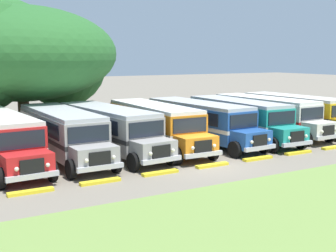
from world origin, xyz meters
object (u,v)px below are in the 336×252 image
(parked_bus_slot_2, at_px, (62,131))
(parked_bus_slot_5, at_px, (201,120))
(parked_bus_slot_7, at_px, (267,114))
(parked_bus_slot_3, at_px, (109,128))
(parked_bus_slot_4, at_px, (156,124))
(parked_bus_slot_6, at_px, (240,117))
(parked_bus_slot_1, at_px, (0,137))
(broad_shade_tree, at_px, (15,53))
(parked_bus_slot_8, at_px, (296,111))

(parked_bus_slot_2, xyz_separation_m, parked_bus_slot_5, (9.67, -0.26, 0.00))
(parked_bus_slot_5, bearing_deg, parked_bus_slot_7, 90.92)
(parked_bus_slot_3, height_order, parked_bus_slot_4, same)
(parked_bus_slot_6, bearing_deg, parked_bus_slot_1, -90.13)
(parked_bus_slot_1, bearing_deg, parked_bus_slot_7, 86.87)
(parked_bus_slot_1, relative_size, parked_bus_slot_2, 1.01)
(parked_bus_slot_3, bearing_deg, broad_shade_tree, -163.45)
(parked_bus_slot_4, relative_size, broad_shade_tree, 0.73)
(parked_bus_slot_5, bearing_deg, parked_bus_slot_2, -94.70)
(parked_bus_slot_1, relative_size, parked_bus_slot_3, 1.00)
(parked_bus_slot_3, distance_m, parked_bus_slot_4, 3.28)
(parked_bus_slot_6, relative_size, parked_bus_slot_8, 1.00)
(parked_bus_slot_2, height_order, broad_shade_tree, broad_shade_tree)
(parked_bus_slot_1, bearing_deg, broad_shade_tree, 158.67)
(parked_bus_slot_2, distance_m, parked_bus_slot_4, 6.23)
(parked_bus_slot_1, height_order, parked_bus_slot_7, same)
(parked_bus_slot_7, bearing_deg, parked_bus_slot_5, -87.87)
(parked_bus_slot_4, bearing_deg, parked_bus_slot_5, 88.28)
(parked_bus_slot_2, height_order, parked_bus_slot_8, same)
(parked_bus_slot_7, bearing_deg, parked_bus_slot_6, -80.88)
(parked_bus_slot_5, xyz_separation_m, parked_bus_slot_8, (9.61, 0.51, 0.00))
(parked_bus_slot_8, bearing_deg, parked_bus_slot_1, -91.13)
(parked_bus_slot_1, height_order, parked_bus_slot_6, same)
(parked_bus_slot_6, height_order, broad_shade_tree, broad_shade_tree)
(broad_shade_tree, bearing_deg, parked_bus_slot_5, -42.09)
(parked_bus_slot_7, bearing_deg, parked_bus_slot_2, -91.22)
(parked_bus_slot_3, bearing_deg, parked_bus_slot_2, -97.03)
(parked_bus_slot_4, distance_m, parked_bus_slot_7, 9.96)
(parked_bus_slot_6, xyz_separation_m, broad_shade_tree, (-13.62, 9.48, 4.61))
(parked_bus_slot_6, bearing_deg, parked_bus_slot_8, 97.44)
(parked_bus_slot_1, bearing_deg, parked_bus_slot_3, 85.28)
(parked_bus_slot_1, distance_m, parked_bus_slot_7, 19.71)
(parked_bus_slot_5, relative_size, parked_bus_slot_8, 1.00)
(parked_bus_slot_4, xyz_separation_m, broad_shade_tree, (-6.87, 9.12, 4.61))
(parked_bus_slot_2, relative_size, parked_bus_slot_4, 1.00)
(parked_bus_slot_1, relative_size, parked_bus_slot_4, 1.01)
(parked_bus_slot_2, xyz_separation_m, parked_bus_slot_3, (2.94, -0.11, 0.00))
(parked_bus_slot_1, distance_m, parked_bus_slot_2, 3.52)
(parked_bus_slot_1, xyz_separation_m, parked_bus_slot_8, (22.80, 0.24, 0.00))
(parked_bus_slot_4, bearing_deg, parked_bus_slot_1, -88.85)
(parked_bus_slot_6, height_order, parked_bus_slot_8, same)
(parked_bus_slot_8, bearing_deg, parked_bus_slot_4, -90.37)
(parked_bus_slot_4, bearing_deg, parked_bus_slot_6, 88.49)
(parked_bus_slot_8, distance_m, broad_shade_tree, 22.26)
(parked_bus_slot_1, height_order, parked_bus_slot_5, same)
(parked_bus_slot_2, distance_m, parked_bus_slot_7, 16.19)
(parked_bus_slot_1, bearing_deg, parked_bus_slot_2, 86.26)
(parked_bus_slot_4, bearing_deg, parked_bus_slot_3, -87.64)
(parked_bus_slot_1, distance_m, parked_bus_slot_8, 22.80)
(parked_bus_slot_4, relative_size, parked_bus_slot_7, 1.00)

